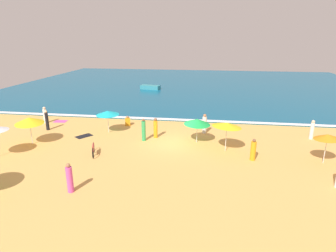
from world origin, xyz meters
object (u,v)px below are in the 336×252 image
object	(u,v)px
beach_umbrella_1	(328,137)
beachgoer_3	(45,115)
beachgoer_9	(128,121)
beachgoer_7	(312,130)
small_boat_0	(150,87)
beach_umbrella_6	(108,113)
beachgoer_10	(253,150)
beach_umbrella_4	(227,125)
beachgoer_4	(205,124)
beachgoer_6	(156,128)
beach_umbrella_5	(29,120)
beach_umbrella_3	(197,122)
beachgoer_5	(70,179)
parked_bicycle	(93,149)
beachgoer_8	(47,120)
beachgoer_0	(144,130)

from	to	relation	value
beach_umbrella_1	beachgoer_3	xyz separation A→B (m)	(-23.24, 5.80, -1.09)
beach_umbrella_1	beachgoer_9	distance (m)	16.44
beachgoer_7	small_boat_0	bearing A→B (deg)	131.36
beach_umbrella_6	beachgoer_7	distance (m)	16.97
beachgoer_7	beachgoer_10	world-z (taller)	beachgoer_7
beach_umbrella_4	beachgoer_4	size ratio (longest dim) A/B	1.69
beachgoer_6	small_boat_0	size ratio (longest dim) A/B	0.53
beach_umbrella_5	beach_umbrella_3	bearing A→B (deg)	10.15
beach_umbrella_5	beachgoer_5	bearing A→B (deg)	-44.72
beach_umbrella_4	parked_bicycle	world-z (taller)	beach_umbrella_4
beach_umbrella_3	small_boat_0	xyz separation A→B (m)	(-8.35, 22.03, -1.29)
beach_umbrella_4	beachgoer_8	xyz separation A→B (m)	(-15.54, 2.66, -1.14)
beach_umbrella_4	parked_bicycle	size ratio (longest dim) A/B	1.67
beach_umbrella_4	beachgoer_9	distance (m)	10.30
beachgoer_7	beachgoer_8	xyz separation A→B (m)	(-22.58, -0.93, 0.10)
beach_umbrella_4	beach_umbrella_5	world-z (taller)	beach_umbrella_4
beach_umbrella_4	beachgoer_0	xyz separation A→B (m)	(-6.39, 1.22, -1.14)
beach_umbrella_5	beachgoer_3	distance (m)	5.90
beach_umbrella_3	beach_umbrella_6	world-z (taller)	beach_umbrella_6
beach_umbrella_1	beachgoer_7	world-z (taller)	beach_umbrella_1
beachgoer_5	beachgoer_6	bearing A→B (deg)	72.17
beachgoer_3	beach_umbrella_5	bearing A→B (deg)	-68.66
beachgoer_4	beachgoer_7	world-z (taller)	beachgoer_4
beach_umbrella_6	small_boat_0	world-z (taller)	beach_umbrella_6
beach_umbrella_6	beachgoer_7	world-z (taller)	beach_umbrella_6
beach_umbrella_1	beach_umbrella_3	distance (m)	8.90
beach_umbrella_3	beachgoer_10	xyz separation A→B (m)	(3.92, -2.85, -0.99)
beach_umbrella_3	beachgoer_7	distance (m)	9.48
beachgoer_0	beachgoer_3	distance (m)	11.06
beachgoer_3	beachgoer_5	size ratio (longest dim) A/B	0.96
beach_umbrella_1	beachgoer_4	bearing A→B (deg)	147.78
beachgoer_4	beachgoer_8	world-z (taller)	beachgoer_8
beach_umbrella_6	small_boat_0	xyz separation A→B (m)	(-0.63, 20.76, -1.37)
beachgoer_6	beachgoer_8	distance (m)	9.97
beachgoer_0	beachgoer_5	bearing A→B (deg)	-104.46
beach_umbrella_6	beachgoer_9	size ratio (longest dim) A/B	2.67
beach_umbrella_6	beachgoer_4	size ratio (longest dim) A/B	1.42
beach_umbrella_5	beachgoer_5	distance (m)	8.94
beach_umbrella_1	beachgoer_8	xyz separation A→B (m)	(-21.86, 3.83, -0.98)
beach_umbrella_5	beach_umbrella_6	distance (m)	6.06
beach_umbrella_6	beachgoer_3	world-z (taller)	beach_umbrella_6
beachgoer_7	beach_umbrella_1	bearing A→B (deg)	-98.60
beach_umbrella_1	beach_umbrella_4	bearing A→B (deg)	169.45
beachgoer_4	beachgoer_7	xyz separation A→B (m)	(8.67, -0.25, -0.03)
beach_umbrella_5	beachgoer_10	world-z (taller)	beach_umbrella_5
beachgoer_0	beach_umbrella_1	bearing A→B (deg)	-10.70
beachgoer_3	beachgoer_8	world-z (taller)	beachgoer_8
beach_umbrella_1	beach_umbrella_4	world-z (taller)	beach_umbrella_4
beachgoer_9	beachgoer_10	size ratio (longest dim) A/B	0.59
parked_bicycle	beachgoer_10	xyz separation A→B (m)	(11.05, 0.67, 0.32)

